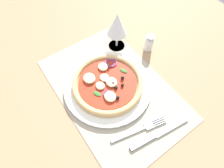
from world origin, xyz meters
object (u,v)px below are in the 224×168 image
Objects in this scene: knife at (160,132)px; pepper_shaker at (149,43)px; plate at (108,85)px; wine_glass at (117,25)px; pizza at (107,83)px; fork at (142,129)px.

pepper_shaker reaches higher than knife.
wine_glass reaches higher than plate.
wine_glass is (-13.49, 13.62, 7.72)cm from pizza.
pizza reaches higher than knife.
knife is at bearing -34.91° from pepper_shaker.
fork is at bearing -0.03° from plate.
pepper_shaker reaches higher than fork.
wine_glass reaches higher than knife.
knife is 2.99× the size of pepper_shaker.
pepper_shaker is (-5.14, 22.61, 2.33)cm from plate.
plate is 1.25× the size of pizza.
plate is 1.99× the size of wine_glass.
knife reaches higher than fork.
pizza is at bearing 106.81° from knife.
plate is at bearing -45.05° from wine_glass.
fork is (18.10, -0.01, -0.30)cm from plate.
knife is at bearing -34.95° from fork.
pepper_shaker is at bearing 102.60° from pizza.
pizza is 18.29cm from fork.
wine_glass reaches higher than pepper_shaker.
plate is 4.43× the size of pepper_shaker.
pizza reaches higher than plate.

